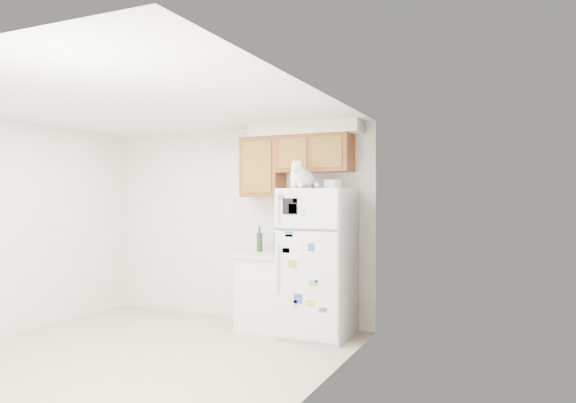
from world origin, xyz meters
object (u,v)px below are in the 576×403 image
Objects in this scene: cat at (301,177)px; bottle_amber at (276,239)px; storage_box_front at (333,184)px; bottle_green at (260,239)px; base_counter at (267,290)px; storage_box_back at (332,184)px; refrigerator at (318,262)px.

bottle_amber is (-0.54, 0.48, -0.74)m from cat.
bottle_green is at bearing -168.11° from storage_box_front.
bottle_green is (-0.16, 0.10, 0.62)m from base_counter.
storage_box_back reaches higher than bottle_amber.
storage_box_front is 0.47× the size of bottle_amber.
base_counter is 2.88× the size of bottle_green.
base_counter is at bearing -163.89° from storage_box_front.
refrigerator is at bearing -6.10° from base_counter.
storage_box_back is 0.56× the size of bottle_green.
storage_box_back is at bearing -7.15° from bottle_green.
storage_box_back is at bearing 45.96° from cat.
base_counter is at bearing -32.78° from bottle_green.
refrigerator is 3.67× the size of cat.
bottle_green is at bearing 149.73° from storage_box_back.
base_counter is 1.57m from storage_box_front.
storage_box_back is at bearing -1.70° from base_counter.
bottle_amber is at bearing 158.76° from refrigerator.
bottle_green is (-1.05, 0.22, -0.67)m from storage_box_front.
base_counter is 5.11× the size of storage_box_back.
bottle_amber is (-0.81, 0.20, -0.67)m from storage_box_back.
base_counter is at bearing 152.42° from cat.
base_counter is 6.13× the size of storage_box_front.
refrigerator is 0.91m from storage_box_back.
storage_box_front is at bearing -12.96° from refrigerator.
cat is (0.58, -0.30, 1.36)m from base_counter.
base_counter is 1.99× the size of cat.
cat is at bearing -27.58° from base_counter.
refrigerator is at bearing -11.65° from bottle_green.
cat reaches higher than refrigerator.
storage_box_back is at bearing -14.16° from bottle_amber.
storage_box_front reaches higher than bottle_green.
storage_box_back is (0.27, 0.28, -0.07)m from cat.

